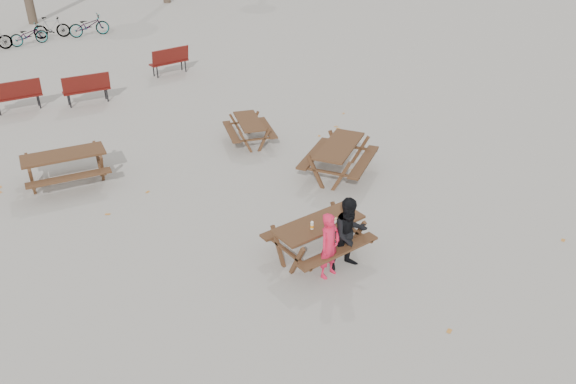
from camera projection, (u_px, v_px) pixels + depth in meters
ground at (318, 256)px, 11.14m from camera, size 80.00×80.00×0.00m
main_picnic_table at (319, 231)px, 10.85m from camera, size 1.80×1.45×0.78m
food_tray at (335, 221)px, 10.78m from camera, size 0.18×0.11×0.03m
bread_roll at (335, 219)px, 10.76m from camera, size 0.14×0.06×0.05m
soda_bottle at (312, 226)px, 10.53m from camera, size 0.07×0.07×0.17m
child at (330, 246)px, 10.28m from camera, size 0.53×0.40×1.32m
adult at (349, 234)px, 10.48m from camera, size 0.83×0.71×1.49m
picnic_table_east at (339, 160)px, 13.97m from camera, size 2.45×2.33×0.83m
picnic_table_north at (66, 169)px, 13.54m from camera, size 2.14×1.84×0.82m
picnic_table_far at (250, 131)px, 15.74m from camera, size 1.71×1.88×0.67m
park_bench_row at (42, 89)px, 18.35m from camera, size 11.52×1.95×1.03m
fallen_leaves at (267, 198)px, 13.15m from camera, size 11.00×11.00×0.01m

